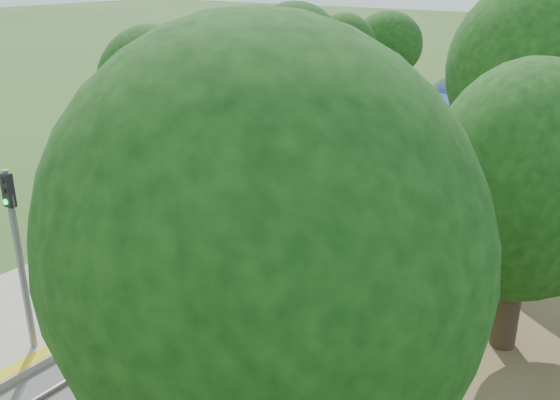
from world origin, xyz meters
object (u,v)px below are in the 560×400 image
Objects in this scene: signal_farside at (497,164)px; lamppost_far at (121,234)px; station_building at (252,82)px; signal_platform at (17,243)px.

lamppost_far is at bearing -128.84° from signal_farside.
signal_farside reaches higher than lamppost_far.
signal_platform is at bearing -66.69° from station_building.
station_building is 28.04m from signal_platform.
lamppost_far is 16.29m from signal_farside.
station_building reaches higher than signal_farside.
signal_farside is (10.18, 12.64, 1.45)m from lamppost_far.
lamppost_far is 0.74× the size of signal_farside.
signal_platform reaches higher than lamppost_far.
station_building reaches higher than lamppost_far.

